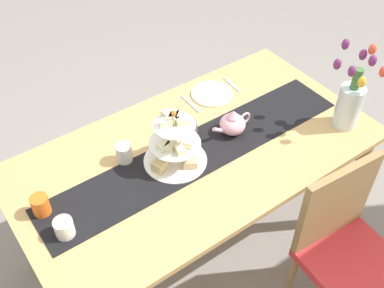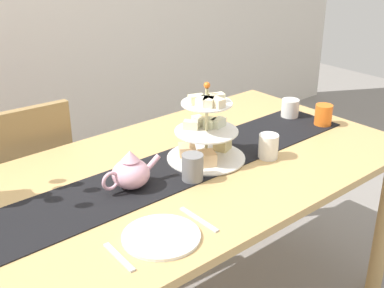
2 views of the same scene
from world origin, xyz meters
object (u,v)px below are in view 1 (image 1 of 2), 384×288
object	(u,v)px
tiered_cake_stand	(175,146)
fork_left	(232,85)
mug_orange	(41,205)
dinner_plate_left	(212,94)
mug_grey	(190,130)
dining_table	(196,165)
teapot	(233,123)
mug_white_text	(124,153)
chair_left	(345,245)
cream_jug	(64,228)
tulip_vase	(351,100)
knife_left	(191,104)

from	to	relation	value
tiered_cake_stand	fork_left	xyz separation A→B (m)	(-0.60, -0.31, -0.10)
mug_orange	dinner_plate_left	bearing A→B (deg)	-168.23
mug_grey	mug_orange	size ratio (longest dim) A/B	1.00
dining_table	mug_orange	size ratio (longest dim) A/B	18.69
teapot	dinner_plate_left	world-z (taller)	teapot
teapot	mug_orange	bearing A→B (deg)	-4.64
dinner_plate_left	mug_white_text	xyz separation A→B (m)	(0.64, 0.16, 0.04)
chair_left	cream_jug	xyz separation A→B (m)	(1.07, -0.62, 0.30)
tulip_vase	knife_left	xyz separation A→B (m)	(0.54, -0.59, -0.16)
tulip_vase	fork_left	size ratio (longest dim) A/B	3.01
chair_left	teapot	xyz separation A→B (m)	(0.13, -0.70, 0.31)
tiered_cake_stand	chair_left	bearing A→B (deg)	123.98
mug_orange	tulip_vase	bearing A→B (deg)	166.13
chair_left	fork_left	world-z (taller)	chair_left
teapot	cream_jug	xyz separation A→B (m)	(0.94, 0.08, -0.02)
cream_jug	tulip_vase	bearing A→B (deg)	171.97
chair_left	tulip_vase	bearing A→B (deg)	-132.14
teapot	dinner_plate_left	xyz separation A→B (m)	(-0.11, -0.30, -0.05)
dinner_plate_left	mug_orange	bearing A→B (deg)	11.77
chair_left	mug_grey	size ratio (longest dim) A/B	9.58
dining_table	mug_white_text	bearing A→B (deg)	-24.93
chair_left	mug_grey	world-z (taller)	chair_left
chair_left	tulip_vase	world-z (taller)	tulip_vase
teapot	mug_white_text	distance (m)	0.56
cream_jug	mug_white_text	distance (m)	0.46
dinner_plate_left	knife_left	distance (m)	0.15
cream_jug	mug_orange	distance (m)	0.16
dining_table	cream_jug	size ratio (longest dim) A/B	20.89
tulip_vase	mug_white_text	size ratio (longest dim) A/B	4.75
knife_left	mug_orange	distance (m)	0.96
dining_table	chair_left	world-z (taller)	chair_left
chair_left	fork_left	xyz separation A→B (m)	(-0.12, -1.01, 0.26)
tulip_vase	cream_jug	bearing A→B (deg)	-8.03
cream_jug	knife_left	xyz separation A→B (m)	(-0.90, -0.39, -0.04)
teapot	mug_grey	distance (m)	0.22
teapot	tulip_vase	distance (m)	0.59
tulip_vase	fork_left	bearing A→B (deg)	-66.82
tulip_vase	dinner_plate_left	distance (m)	0.73
dinner_plate_left	tiered_cake_stand	bearing A→B (deg)	34.11
knife_left	mug_grey	bearing A→B (deg)	53.34
dinner_plate_left	mug_grey	xyz separation A→B (m)	(0.30, 0.21, 0.05)
mug_grey	mug_white_text	distance (m)	0.34
chair_left	mug_grey	distance (m)	0.91
tiered_cake_stand	mug_white_text	bearing A→B (deg)	-37.66
chair_left	dining_table	bearing A→B (deg)	-63.41
tiered_cake_stand	mug_white_text	world-z (taller)	tiered_cake_stand
chair_left	mug_white_text	world-z (taller)	chair_left
knife_left	mug_grey	xyz separation A→B (m)	(0.16, 0.21, 0.05)
tiered_cake_stand	teapot	xyz separation A→B (m)	(-0.35, -0.00, -0.04)
dining_table	tiered_cake_stand	bearing A→B (deg)	1.04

